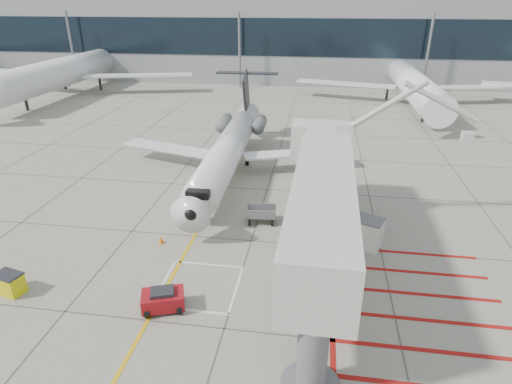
# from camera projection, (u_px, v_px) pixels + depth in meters

# --- Properties ---
(ground_plane) EXTENTS (260.00, 260.00, 0.00)m
(ground_plane) POSITION_uv_depth(u_px,v_px,m) (240.00, 278.00, 23.51)
(ground_plane) COLOR gray
(ground_plane) RESTS_ON ground
(regional_jet) EXTENTS (22.04, 27.53, 7.10)m
(regional_jet) POSITION_uv_depth(u_px,v_px,m) (222.00, 143.00, 33.85)
(regional_jet) COLOR silver
(regional_jet) RESTS_ON ground_plane
(jet_bridge) EXTENTS (10.01, 20.50, 8.13)m
(jet_bridge) POSITION_uv_depth(u_px,v_px,m) (322.00, 217.00, 21.41)
(jet_bridge) COLOR beige
(jet_bridge) RESTS_ON ground_plane
(pushback_tug) EXTENTS (2.34, 1.86, 1.19)m
(pushback_tug) POSITION_uv_depth(u_px,v_px,m) (163.00, 299.00, 20.95)
(pushback_tug) COLOR maroon
(pushback_tug) RESTS_ON ground_plane
(spill_bin) EXTENTS (1.52, 1.19, 1.16)m
(spill_bin) POSITION_uv_depth(u_px,v_px,m) (10.00, 283.00, 22.13)
(spill_bin) COLOR #CCC40B
(spill_bin) RESTS_ON ground_plane
(baggage_cart) EXTENTS (2.04, 1.38, 1.23)m
(baggage_cart) POSITION_uv_depth(u_px,v_px,m) (261.00, 214.00, 29.09)
(baggage_cart) COLOR #5A595E
(baggage_cart) RESTS_ON ground_plane
(ground_power_unit) EXTENTS (2.76, 2.20, 1.91)m
(ground_power_unit) POSITION_uv_depth(u_px,v_px,m) (362.00, 232.00, 26.26)
(ground_power_unit) COLOR silver
(ground_power_unit) RESTS_ON ground_plane
(cone_nose) EXTENTS (0.33, 0.33, 0.46)m
(cone_nose) POSITION_uv_depth(u_px,v_px,m) (161.00, 240.00, 26.77)
(cone_nose) COLOR orange
(cone_nose) RESTS_ON ground_plane
(cone_side) EXTENTS (0.39, 0.39, 0.53)m
(cone_side) POSITION_uv_depth(u_px,v_px,m) (267.00, 204.00, 31.29)
(cone_side) COLOR orange
(cone_side) RESTS_ON ground_plane
(terminal_building) EXTENTS (180.00, 28.00, 14.00)m
(terminal_building) POSITION_uv_depth(u_px,v_px,m) (357.00, 38.00, 82.23)
(terminal_building) COLOR gray
(terminal_building) RESTS_ON ground_plane
(terminal_glass_band) EXTENTS (180.00, 0.10, 6.00)m
(terminal_glass_band) POSITION_uv_depth(u_px,v_px,m) (363.00, 39.00, 69.17)
(terminal_glass_band) COLOR black
(terminal_glass_band) RESTS_ON ground_plane
(bg_aircraft_b) EXTENTS (37.99, 42.21, 12.66)m
(bg_aircraft_b) POSITION_uv_depth(u_px,v_px,m) (70.00, 51.00, 67.10)
(bg_aircraft_b) COLOR silver
(bg_aircraft_b) RESTS_ON ground_plane
(bg_aircraft_c) EXTENTS (32.68, 36.31, 10.89)m
(bg_aircraft_c) POSITION_uv_depth(u_px,v_px,m) (412.00, 64.00, 60.41)
(bg_aircraft_c) COLOR silver
(bg_aircraft_c) RESTS_ON ground_plane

